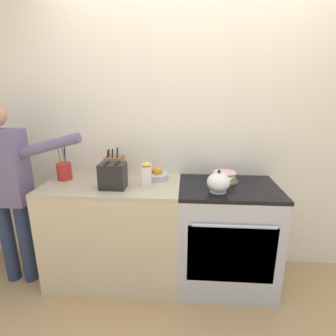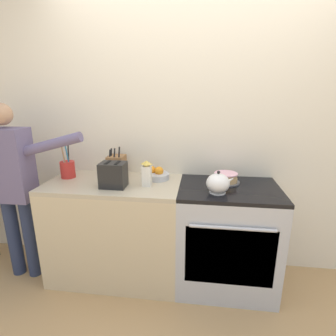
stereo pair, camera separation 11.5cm
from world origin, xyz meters
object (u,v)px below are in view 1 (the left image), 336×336
(toaster, at_px, (113,176))
(person_baker, at_px, (7,183))
(tea_kettle, at_px, (219,182))
(stove_range, at_px, (226,235))
(layer_cake, at_px, (224,177))
(fruit_bowl, at_px, (156,175))
(milk_carton, at_px, (147,174))
(utensil_crock, at_px, (64,170))
(knife_block, at_px, (114,166))

(toaster, distance_m, person_baker, 0.87)
(tea_kettle, height_order, toaster, toaster)
(stove_range, height_order, layer_cake, layer_cake)
(layer_cake, distance_m, person_baker, 1.77)
(fruit_bowl, height_order, milk_carton, milk_carton)
(layer_cake, distance_m, milk_carton, 0.66)
(utensil_crock, height_order, milk_carton, utensil_crock)
(fruit_bowl, xyz_separation_m, toaster, (-0.31, -0.24, 0.06))
(layer_cake, height_order, toaster, toaster)
(tea_kettle, xyz_separation_m, person_baker, (-1.68, 0.01, -0.05))
(layer_cake, height_order, person_baker, person_baker)
(stove_range, distance_m, knife_block, 1.13)
(utensil_crock, bearing_deg, layer_cake, 1.64)
(layer_cake, height_order, fruit_bowl, fruit_bowl)
(layer_cake, bearing_deg, utensil_crock, -178.36)
(layer_cake, distance_m, fruit_bowl, 0.59)
(tea_kettle, bearing_deg, knife_block, 160.78)
(stove_range, bearing_deg, fruit_bowl, 166.94)
(milk_carton, bearing_deg, knife_block, 144.95)
(fruit_bowl, xyz_separation_m, person_baker, (-1.17, -0.26, -0.01))
(person_baker, bearing_deg, layer_cake, 8.66)
(utensil_crock, bearing_deg, tea_kettle, -9.00)
(layer_cake, height_order, utensil_crock, utensil_crock)
(layer_cake, distance_m, utensil_crock, 1.37)
(stove_range, relative_size, milk_carton, 4.24)
(stove_range, bearing_deg, knife_block, 169.59)
(stove_range, height_order, toaster, toaster)
(stove_range, distance_m, fruit_bowl, 0.79)
(stove_range, xyz_separation_m, utensil_crock, (-1.39, 0.08, 0.52))
(stove_range, relative_size, person_baker, 0.58)
(toaster, xyz_separation_m, person_baker, (-0.87, -0.01, -0.07))
(person_baker, bearing_deg, stove_range, 4.83)
(utensil_crock, distance_m, milk_carton, 0.75)
(milk_carton, bearing_deg, toaster, -167.68)
(layer_cake, bearing_deg, tea_kettle, -107.51)
(layer_cake, xyz_separation_m, milk_carton, (-0.63, -0.16, 0.06))
(layer_cake, xyz_separation_m, toaster, (-0.89, -0.22, 0.06))
(toaster, relative_size, milk_carton, 1.03)
(toaster, bearing_deg, utensil_crock, 159.35)
(stove_range, relative_size, tea_kettle, 4.15)
(utensil_crock, bearing_deg, stove_range, -3.21)
(milk_carton, distance_m, person_baker, 1.13)
(stove_range, distance_m, utensil_crock, 1.49)
(tea_kettle, bearing_deg, fruit_bowl, 152.21)
(stove_range, xyz_separation_m, tea_kettle, (-0.10, -0.13, 0.52))
(person_baker, bearing_deg, tea_kettle, 0.74)
(utensil_crock, xyz_separation_m, milk_carton, (0.73, -0.12, 0.02))
(toaster, xyz_separation_m, milk_carton, (0.26, 0.06, -0.00))
(tea_kettle, xyz_separation_m, fruit_bowl, (-0.51, 0.27, -0.04))
(utensil_crock, bearing_deg, person_baker, -153.59)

